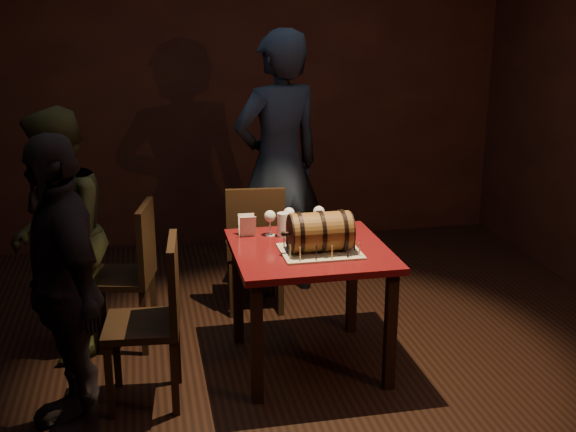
{
  "coord_description": "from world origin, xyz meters",
  "views": [
    {
      "loc": [
        -0.75,
        -3.83,
        2.14
      ],
      "look_at": [
        0.05,
        0.05,
        0.95
      ],
      "focal_mm": 45.0,
      "sensor_mm": 36.0,
      "label": 1
    }
  ],
  "objects_px": {
    "wine_glass_left": "(270,217)",
    "person_left_rear": "(58,236)",
    "person_back": "(279,166)",
    "pint_of_ale": "(283,225)",
    "wine_glass_right": "(319,213)",
    "chair_back": "(255,242)",
    "wine_glass_mid": "(289,214)",
    "chair_left_front": "(156,313)",
    "person_left_front": "(63,288)",
    "barrel_cake": "(320,232)",
    "pub_table": "(310,265)",
    "chair_left_rear": "(132,267)"
  },
  "relations": [
    {
      "from": "chair_left_front",
      "to": "person_left_front",
      "type": "relative_size",
      "value": 0.6
    },
    {
      "from": "wine_glass_mid",
      "to": "person_back",
      "type": "xyz_separation_m",
      "value": [
        0.1,
        0.87,
        0.11
      ]
    },
    {
      "from": "chair_back",
      "to": "chair_left_rear",
      "type": "height_order",
      "value": "same"
    },
    {
      "from": "pub_table",
      "to": "person_left_front",
      "type": "height_order",
      "value": "person_left_front"
    },
    {
      "from": "wine_glass_mid",
      "to": "chair_back",
      "type": "xyz_separation_m",
      "value": [
        -0.13,
        0.53,
        -0.34
      ]
    },
    {
      "from": "wine_glass_right",
      "to": "chair_back",
      "type": "distance_m",
      "value": 0.71
    },
    {
      "from": "person_back",
      "to": "person_left_rear",
      "type": "distance_m",
      "value": 1.68
    },
    {
      "from": "barrel_cake",
      "to": "wine_glass_left",
      "type": "xyz_separation_m",
      "value": [
        -0.23,
        0.36,
        -0.01
      ]
    },
    {
      "from": "person_left_front",
      "to": "barrel_cake",
      "type": "bearing_deg",
      "value": 83.14
    },
    {
      "from": "wine_glass_mid",
      "to": "pint_of_ale",
      "type": "bearing_deg",
      "value": -124.82
    },
    {
      "from": "barrel_cake",
      "to": "person_left_rear",
      "type": "relative_size",
      "value": 0.26
    },
    {
      "from": "person_back",
      "to": "wine_glass_right",
      "type": "bearing_deg",
      "value": 75.59
    },
    {
      "from": "person_left_front",
      "to": "wine_glass_right",
      "type": "bearing_deg",
      "value": 95.81
    },
    {
      "from": "wine_glass_mid",
      "to": "wine_glass_right",
      "type": "height_order",
      "value": "same"
    },
    {
      "from": "wine_glass_mid",
      "to": "chair_left_front",
      "type": "distance_m",
      "value": 1.06
    },
    {
      "from": "pub_table",
      "to": "wine_glass_right",
      "type": "relative_size",
      "value": 5.59
    },
    {
      "from": "chair_back",
      "to": "person_left_rear",
      "type": "xyz_separation_m",
      "value": [
        -1.26,
        -0.39,
        0.25
      ]
    },
    {
      "from": "pub_table",
      "to": "person_left_front",
      "type": "relative_size",
      "value": 0.58
    },
    {
      "from": "pub_table",
      "to": "person_back",
      "type": "height_order",
      "value": "person_back"
    },
    {
      "from": "chair_left_rear",
      "to": "person_back",
      "type": "distance_m",
      "value": 1.35
    },
    {
      "from": "wine_glass_mid",
      "to": "chair_left_rear",
      "type": "height_order",
      "value": "chair_left_rear"
    },
    {
      "from": "wine_glass_left",
      "to": "person_left_rear",
      "type": "bearing_deg",
      "value": 171.94
    },
    {
      "from": "wine_glass_left",
      "to": "wine_glass_mid",
      "type": "bearing_deg",
      "value": 17.24
    },
    {
      "from": "wine_glass_left",
      "to": "person_back",
      "type": "distance_m",
      "value": 0.95
    },
    {
      "from": "barrel_cake",
      "to": "person_back",
      "type": "xyz_separation_m",
      "value": [
        0.0,
        1.27,
        0.1
      ]
    },
    {
      "from": "pub_table",
      "to": "wine_glass_left",
      "type": "bearing_deg",
      "value": 125.05
    },
    {
      "from": "chair_left_rear",
      "to": "chair_left_front",
      "type": "xyz_separation_m",
      "value": [
        0.13,
        -0.74,
        0.0
      ]
    },
    {
      "from": "pint_of_ale",
      "to": "person_left_rear",
      "type": "bearing_deg",
      "value": 170.87
    },
    {
      "from": "wine_glass_mid",
      "to": "person_left_rear",
      "type": "relative_size",
      "value": 0.1
    },
    {
      "from": "pint_of_ale",
      "to": "chair_left_rear",
      "type": "height_order",
      "value": "chair_left_rear"
    },
    {
      "from": "wine_glass_left",
      "to": "chair_back",
      "type": "height_order",
      "value": "chair_back"
    },
    {
      "from": "barrel_cake",
      "to": "wine_glass_right",
      "type": "height_order",
      "value": "barrel_cake"
    },
    {
      "from": "barrel_cake",
      "to": "wine_glass_mid",
      "type": "relative_size",
      "value": 2.53
    },
    {
      "from": "chair_left_front",
      "to": "person_left_rear",
      "type": "bearing_deg",
      "value": 128.95
    },
    {
      "from": "wine_glass_mid",
      "to": "person_left_rear",
      "type": "bearing_deg",
      "value": 174.24
    },
    {
      "from": "wine_glass_left",
      "to": "wine_glass_mid",
      "type": "height_order",
      "value": "same"
    },
    {
      "from": "person_left_rear",
      "to": "pub_table",
      "type": "bearing_deg",
      "value": 71.4
    },
    {
      "from": "wine_glass_right",
      "to": "person_left_rear",
      "type": "distance_m",
      "value": 1.59
    },
    {
      "from": "wine_glass_mid",
      "to": "chair_back",
      "type": "height_order",
      "value": "chair_back"
    },
    {
      "from": "barrel_cake",
      "to": "chair_left_front",
      "type": "relative_size",
      "value": 0.44
    },
    {
      "from": "chair_back",
      "to": "person_left_front",
      "type": "bearing_deg",
      "value": -132.57
    },
    {
      "from": "pint_of_ale",
      "to": "person_left_front",
      "type": "relative_size",
      "value": 0.1
    },
    {
      "from": "chair_left_front",
      "to": "person_back",
      "type": "xyz_separation_m",
      "value": [
        0.95,
        1.42,
        0.46
      ]
    },
    {
      "from": "pint_of_ale",
      "to": "person_left_front",
      "type": "distance_m",
      "value": 1.4
    },
    {
      "from": "person_back",
      "to": "pint_of_ale",
      "type": "bearing_deg",
      "value": 60.65
    },
    {
      "from": "chair_left_rear",
      "to": "person_back",
      "type": "xyz_separation_m",
      "value": [
        1.08,
        0.68,
        0.46
      ]
    },
    {
      "from": "chair_left_front",
      "to": "barrel_cake",
      "type": "bearing_deg",
      "value": 8.64
    },
    {
      "from": "wine_glass_mid",
      "to": "person_left_front",
      "type": "relative_size",
      "value": 0.1
    },
    {
      "from": "chair_back",
      "to": "chair_left_front",
      "type": "bearing_deg",
      "value": -123.6
    },
    {
      "from": "barrel_cake",
      "to": "pint_of_ale",
      "type": "relative_size",
      "value": 2.71
    }
  ]
}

